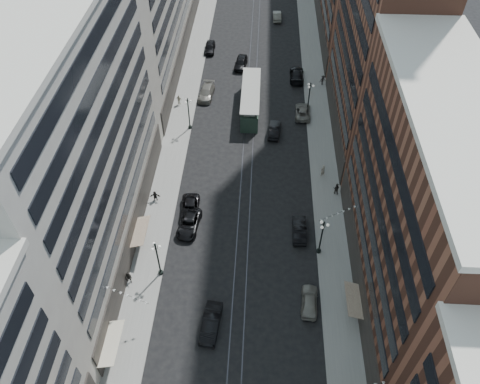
% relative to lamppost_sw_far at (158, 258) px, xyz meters
% --- Properties ---
extents(ground, '(220.00, 220.00, 0.00)m').
position_rel_lamppost_sw_far_xyz_m(ground, '(9.20, 32.00, -3.10)').
color(ground, black).
rests_on(ground, ground).
extents(sidewalk_west, '(4.00, 180.00, 0.15)m').
position_rel_lamppost_sw_far_xyz_m(sidewalk_west, '(-1.80, 42.00, -3.02)').
color(sidewalk_west, gray).
rests_on(sidewalk_west, ground).
extents(sidewalk_east, '(4.00, 180.00, 0.15)m').
position_rel_lamppost_sw_far_xyz_m(sidewalk_east, '(20.20, 42.00, -3.02)').
color(sidewalk_east, gray).
rests_on(sidewalk_east, ground).
extents(rail_west, '(0.12, 180.00, 0.02)m').
position_rel_lamppost_sw_far_xyz_m(rail_west, '(8.50, 42.00, -3.09)').
color(rail_west, '#2D2D33').
rests_on(rail_west, ground).
extents(rail_east, '(0.12, 180.00, 0.02)m').
position_rel_lamppost_sw_far_xyz_m(rail_east, '(9.90, 42.00, -3.09)').
color(rail_east, '#2D2D33').
rests_on(rail_east, ground).
extents(building_west_mid, '(8.00, 36.00, 28.00)m').
position_rel_lamppost_sw_far_xyz_m(building_west_mid, '(-7.80, 5.00, 10.90)').
color(building_west_mid, '#A9A496').
rests_on(building_west_mid, ground).
extents(building_east_mid, '(8.00, 30.00, 24.00)m').
position_rel_lamppost_sw_far_xyz_m(building_east_mid, '(26.20, -0.00, 8.90)').
color(building_east_mid, brown).
rests_on(building_east_mid, ground).
extents(lamppost_sw_far, '(1.03, 1.14, 5.52)m').
position_rel_lamppost_sw_far_xyz_m(lamppost_sw_far, '(0.00, 0.00, 0.00)').
color(lamppost_sw_far, black).
rests_on(lamppost_sw_far, sidewalk_west).
extents(lamppost_sw_mid, '(1.03, 1.14, 5.52)m').
position_rel_lamppost_sw_far_xyz_m(lamppost_sw_mid, '(0.00, 27.00, 0.00)').
color(lamppost_sw_mid, black).
rests_on(lamppost_sw_mid, sidewalk_west).
extents(lamppost_se_far, '(1.03, 1.14, 5.52)m').
position_rel_lamppost_sw_far_xyz_m(lamppost_se_far, '(18.40, 4.00, 0.00)').
color(lamppost_se_far, black).
rests_on(lamppost_se_far, sidewalk_east).
extents(lamppost_se_mid, '(1.03, 1.14, 5.52)m').
position_rel_lamppost_sw_far_xyz_m(lamppost_se_mid, '(18.40, 32.00, 0.00)').
color(lamppost_se_mid, black).
rests_on(lamppost_se_mid, sidewalk_east).
extents(streetcar, '(2.90, 13.08, 3.62)m').
position_rel_lamppost_sw_far_xyz_m(streetcar, '(9.20, 32.75, -1.43)').
color(streetcar, '#23382C').
rests_on(streetcar, ground).
extents(car_2, '(3.01, 5.49, 1.46)m').
position_rel_lamppost_sw_far_xyz_m(car_2, '(2.40, 7.09, -2.37)').
color(car_2, black).
rests_on(car_2, ground).
extents(car_4, '(2.10, 4.52, 1.50)m').
position_rel_lamppost_sw_far_xyz_m(car_4, '(16.89, -3.19, -2.35)').
color(car_4, slate).
rests_on(car_4, ground).
extents(car_5, '(2.21, 5.12, 1.64)m').
position_rel_lamppost_sw_far_xyz_m(car_5, '(6.43, -6.38, -2.28)').
color(car_5, black).
rests_on(car_5, ground).
extents(pedestrian_2, '(0.92, 0.64, 1.73)m').
position_rel_lamppost_sw_far_xyz_m(pedestrian_2, '(-3.30, -1.42, -2.08)').
color(pedestrian_2, black).
rests_on(pedestrian_2, sidewalk_west).
extents(car_7, '(2.61, 5.15, 1.39)m').
position_rel_lamppost_sw_far_xyz_m(car_7, '(2.21, 9.72, -2.40)').
color(car_7, black).
rests_on(car_7, ground).
extents(car_8, '(2.68, 5.66, 1.60)m').
position_rel_lamppost_sw_far_xyz_m(car_8, '(1.70, 35.82, -2.30)').
color(car_8, slate).
rests_on(car_8, ground).
extents(car_9, '(1.90, 4.68, 1.59)m').
position_rel_lamppost_sw_far_xyz_m(car_9, '(0.80, 50.86, -2.30)').
color(car_9, black).
rests_on(car_9, ground).
extents(car_10, '(1.70, 4.71, 1.55)m').
position_rel_lamppost_sw_far_xyz_m(car_10, '(16.16, 6.83, -2.32)').
color(car_10, black).
rests_on(car_10, ground).
extents(car_11, '(2.49, 5.12, 1.40)m').
position_rel_lamppost_sw_far_xyz_m(car_11, '(17.60, 31.39, -2.40)').
color(car_11, slate).
rests_on(car_11, ground).
extents(car_12, '(2.48, 5.87, 1.69)m').
position_rel_lamppost_sw_far_xyz_m(car_12, '(17.00, 42.05, -2.25)').
color(car_12, black).
rests_on(car_12, ground).
extents(car_13, '(2.57, 5.24, 1.72)m').
position_rel_lamppost_sw_far_xyz_m(car_13, '(7.00, 45.51, -2.24)').
color(car_13, black).
rests_on(car_13, ground).
extents(car_14, '(1.78, 4.79, 1.57)m').
position_rel_lamppost_sw_far_xyz_m(car_14, '(13.67, 64.66, -2.31)').
color(car_14, '#636258').
rests_on(car_14, ground).
extents(pedestrian_5, '(1.41, 0.50, 1.49)m').
position_rel_lamppost_sw_far_xyz_m(pedestrian_5, '(-2.63, 11.49, -2.20)').
color(pedestrian_5, black).
rests_on(pedestrian_5, sidewalk_west).
extents(pedestrian_6, '(1.07, 0.65, 1.70)m').
position_rel_lamppost_sw_far_xyz_m(pedestrian_6, '(-2.55, 33.20, -2.09)').
color(pedestrian_6, '#B9B399').
rests_on(pedestrian_6, sidewalk_west).
extents(pedestrian_7, '(0.95, 0.71, 1.75)m').
position_rel_lamppost_sw_far_xyz_m(pedestrian_7, '(21.31, 13.95, -2.07)').
color(pedestrian_7, black).
rests_on(pedestrian_7, sidewalk_east).
extents(pedestrian_8, '(0.83, 0.75, 1.91)m').
position_rel_lamppost_sw_far_xyz_m(pedestrian_8, '(19.76, 17.31, -1.99)').
color(pedestrian_8, '#9D9482').
rests_on(pedestrian_8, sidewalk_east).
extents(pedestrian_9, '(1.22, 0.80, 1.75)m').
position_rel_lamppost_sw_far_xyz_m(pedestrian_9, '(21.41, 40.22, -2.07)').
color(pedestrian_9, black).
rests_on(pedestrian_9, sidewalk_east).
extents(car_extra_0, '(2.08, 4.82, 1.54)m').
position_rel_lamppost_sw_far_xyz_m(car_extra_0, '(13.08, 26.46, -2.32)').
color(car_extra_0, black).
rests_on(car_extra_0, ground).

